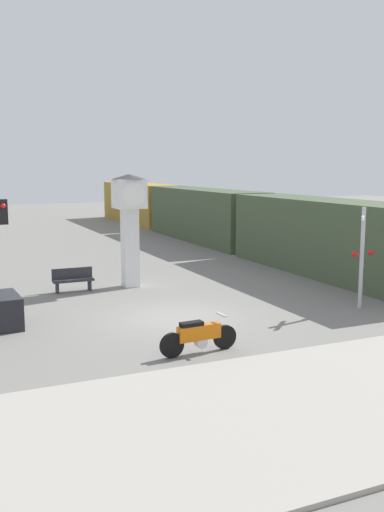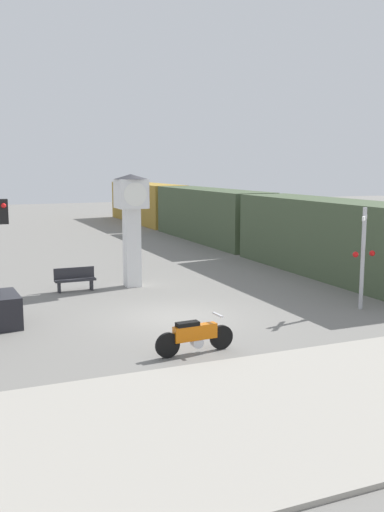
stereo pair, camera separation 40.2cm
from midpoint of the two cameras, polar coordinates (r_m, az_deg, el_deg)
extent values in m
plane|color=slate|center=(18.76, -1.03, -6.14)|extent=(120.00, 120.00, 0.00)
cube|color=#9E998E|center=(12.39, 12.51, -14.24)|extent=(36.00, 6.00, 0.10)
cylinder|color=black|center=(15.54, 3.70, -8.11)|extent=(0.67, 0.15, 0.66)
cylinder|color=black|center=(14.84, -1.67, -8.92)|extent=(0.67, 0.15, 0.66)
cube|color=orange|center=(15.10, 1.08, -7.64)|extent=(1.22, 0.32, 0.40)
cube|color=black|center=(14.94, 0.33, -6.82)|extent=(0.63, 0.29, 0.11)
cylinder|color=silver|center=(15.21, 1.27, -8.60)|extent=(0.32, 0.24, 0.31)
cube|color=silver|center=(15.31, 3.34, -5.89)|extent=(0.10, 0.49, 0.04)
cube|color=white|center=(23.34, -5.53, 0.85)|extent=(0.61, 0.61, 3.22)
cube|color=white|center=(23.14, -5.61, 6.22)|extent=(1.16, 1.16, 1.16)
cylinder|color=white|center=(22.58, -5.17, 6.16)|extent=(0.93, 0.02, 0.93)
cone|color=#333338|center=(23.12, -5.64, 7.91)|extent=(1.40, 1.40, 0.20)
cube|color=#425138|center=(26.43, 14.45, 1.75)|extent=(2.80, 12.83, 3.40)
cube|color=#425138|center=(37.95, 2.12, 4.14)|extent=(2.80, 12.83, 3.40)
cube|color=olive|center=(50.42, -4.33, 5.31)|extent=(2.80, 12.83, 3.40)
cube|color=black|center=(19.20, -17.77, 4.26)|extent=(0.28, 0.24, 0.80)
sphere|color=red|center=(19.03, -17.76, 4.82)|extent=(0.16, 0.16, 0.16)
cylinder|color=#B7B7BC|center=(20.39, 17.24, -0.26)|extent=(0.14, 0.14, 3.52)
cube|color=white|center=(20.23, 17.43, 3.68)|extent=(0.82, 0.82, 0.14)
sphere|color=red|center=(20.11, 16.59, 0.15)|extent=(0.20, 0.20, 0.20)
sphere|color=red|center=(20.56, 18.11, 0.26)|extent=(0.20, 0.20, 0.20)
cube|color=#2D2D33|center=(22.93, -11.11, -2.36)|extent=(1.60, 0.44, 0.08)
cube|color=#2D2D33|center=(23.07, -11.22, -1.67)|extent=(1.60, 0.06, 0.44)
cube|color=#2D2D33|center=(22.86, -12.66, -3.08)|extent=(0.08, 0.35, 0.41)
cube|color=#2D2D33|center=(23.11, -9.54, -2.85)|extent=(0.08, 0.35, 0.41)
camera|label=1|loc=(0.20, -89.41, 0.09)|focal=40.00mm
camera|label=2|loc=(0.20, 90.59, -0.09)|focal=40.00mm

